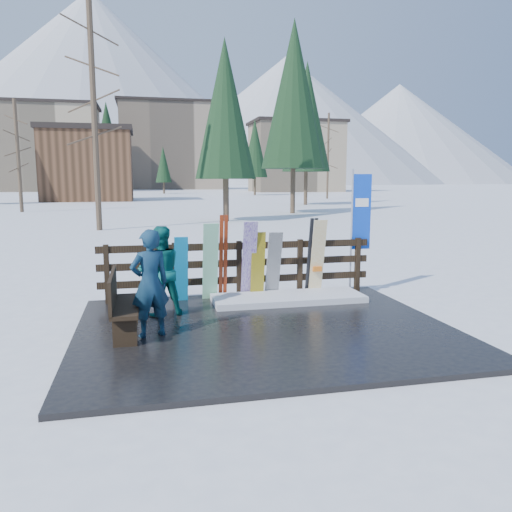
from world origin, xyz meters
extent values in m
plane|color=white|center=(0.00, 0.00, 0.00)|extent=(700.00, 700.00, 0.00)
cube|color=black|center=(0.00, 0.00, 0.04)|extent=(6.00, 5.00, 0.08)
cube|color=black|center=(-2.60, 2.20, 0.66)|extent=(0.10, 0.10, 1.15)
cube|color=black|center=(-1.30, 2.20, 0.66)|extent=(0.10, 0.10, 1.15)
cube|color=black|center=(0.00, 2.20, 0.66)|extent=(0.10, 0.10, 1.15)
cube|color=black|center=(1.30, 2.20, 0.66)|extent=(0.10, 0.10, 1.15)
cube|color=black|center=(2.60, 2.20, 0.66)|extent=(0.10, 0.10, 1.15)
cube|color=black|center=(0.00, 2.20, 0.43)|extent=(5.60, 0.05, 0.14)
cube|color=black|center=(0.00, 2.20, 0.78)|extent=(5.60, 0.05, 0.14)
cube|color=black|center=(0.00, 2.20, 1.13)|extent=(5.60, 0.05, 0.14)
cube|color=white|center=(0.87, 1.60, 0.14)|extent=(2.99, 1.00, 0.12)
cube|color=black|center=(-2.20, 0.10, 0.53)|extent=(0.40, 1.50, 0.06)
cube|color=black|center=(-2.20, -0.50, 0.30)|extent=(0.34, 0.06, 0.45)
cube|color=black|center=(-2.20, 0.70, 0.30)|extent=(0.34, 0.06, 0.45)
cube|color=black|center=(-2.38, 0.10, 0.80)|extent=(0.05, 1.50, 0.50)
cube|color=#0D8FCE|center=(-1.19, 1.98, 0.73)|extent=(0.26, 0.34, 1.31)
cube|color=white|center=(-0.62, 1.98, 0.86)|extent=(0.30, 0.41, 1.56)
cube|color=yellow|center=(0.34, 1.98, 0.76)|extent=(0.28, 0.22, 1.36)
cube|color=white|center=(0.16, 1.98, 0.87)|extent=(0.28, 0.42, 1.58)
cube|color=black|center=(0.67, 1.98, 0.76)|extent=(0.29, 0.38, 1.35)
cube|color=white|center=(1.61, 1.98, 0.87)|extent=(0.28, 0.34, 1.58)
cube|color=maroon|center=(-0.39, 2.05, 0.93)|extent=(0.07, 0.31, 1.71)
cube|color=maroon|center=(-0.30, 2.05, 0.93)|extent=(0.07, 0.31, 1.71)
cube|color=black|center=(1.45, 2.05, 0.89)|extent=(0.08, 0.33, 1.61)
cube|color=black|center=(1.54, 2.05, 0.89)|extent=(0.08, 0.33, 1.61)
cylinder|color=silver|center=(2.46, 2.25, 1.38)|extent=(0.04, 0.04, 2.60)
cube|color=blue|center=(2.68, 2.25, 1.78)|extent=(0.42, 0.02, 1.60)
imported|color=navy|center=(-1.82, -0.08, 0.91)|extent=(0.70, 0.57, 1.65)
imported|color=#0C5E59|center=(-1.62, 1.10, 0.87)|extent=(0.89, 0.77, 1.59)
cube|color=tan|center=(-22.00, 110.00, 9.00)|extent=(22.00, 14.00, 18.00)
cube|color=black|center=(-22.00, 110.00, 18.30)|extent=(23.10, 14.70, 0.60)
cube|color=gray|center=(6.00, 130.00, 11.00)|extent=(26.00, 16.00, 22.00)
cube|color=black|center=(6.00, 130.00, 22.30)|extent=(27.30, 16.80, 0.60)
cube|color=tan|center=(30.00, 95.00, 7.00)|extent=(18.00, 12.00, 14.00)
cube|color=black|center=(30.00, 95.00, 14.30)|extent=(18.90, 12.60, 0.60)
cube|color=brown|center=(-8.00, 55.00, 4.00)|extent=(10.00, 8.00, 8.00)
cube|color=black|center=(-8.00, 55.00, 8.30)|extent=(10.50, 8.40, 0.60)
cylinder|color=#382B1E|center=(-4.00, 18.00, 5.71)|extent=(0.28, 0.28, 11.42)
cone|color=black|center=(3.00, 22.00, 5.03)|extent=(3.62, 3.62, 10.06)
cone|color=black|center=(9.00, 28.00, 6.56)|extent=(4.73, 4.73, 13.13)
cylinder|color=#382B1E|center=(-11.00, 34.00, 4.24)|extent=(0.28, 0.28, 8.48)
cone|color=black|center=(14.00, 40.00, 6.55)|extent=(4.72, 4.72, 13.10)
cylinder|color=#382B1E|center=(22.00, 55.00, 5.51)|extent=(0.28, 0.28, 11.03)
cone|color=black|center=(-6.00, 60.00, 5.85)|extent=(4.21, 4.21, 11.70)
cone|color=black|center=(16.00, 72.00, 5.74)|extent=(4.13, 4.13, 11.47)
cone|color=black|center=(2.00, 85.00, 4.01)|extent=(2.89, 2.89, 8.03)
cone|color=white|center=(-30.00, 340.00, 60.00)|extent=(260.00, 260.00, 120.00)
cone|color=white|center=(90.00, 310.00, 40.00)|extent=(200.00, 200.00, 80.00)
cone|color=white|center=(180.00, 330.00, 35.00)|extent=(180.00, 180.00, 70.00)
camera|label=1|loc=(-1.88, -7.66, 2.46)|focal=35.00mm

